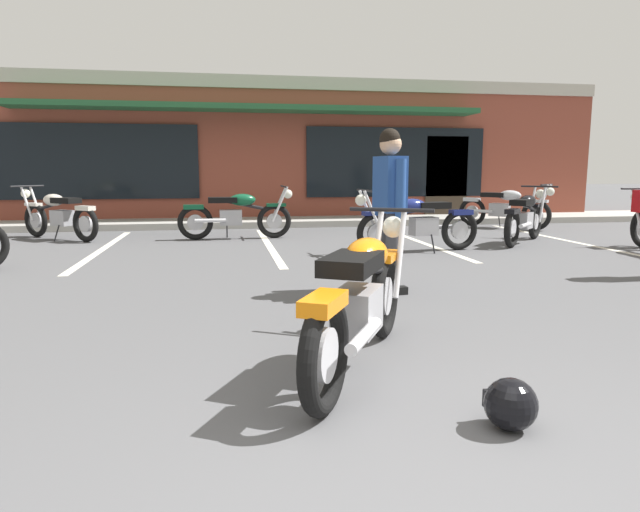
% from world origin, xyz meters
% --- Properties ---
extents(ground_plane, '(80.00, 80.00, 0.00)m').
position_xyz_m(ground_plane, '(0.00, 3.74, 0.00)').
color(ground_plane, '#515154').
extents(sidewalk_kerb, '(22.00, 1.80, 0.14)m').
position_xyz_m(sidewalk_kerb, '(0.00, 11.58, 0.07)').
color(sidewalk_kerb, '#A8A59E').
rests_on(sidewalk_kerb, ground_plane).
extents(brick_storefront_building, '(17.72, 7.11, 3.45)m').
position_xyz_m(brick_storefront_building, '(0.00, 15.20, 1.73)').
color(brick_storefront_building, brown).
rests_on(brick_storefront_building, ground_plane).
extents(painted_stall_lines, '(10.84, 4.80, 0.01)m').
position_xyz_m(painted_stall_lines, '(0.00, 7.98, 0.00)').
color(painted_stall_lines, silver).
rests_on(painted_stall_lines, ground_plane).
extents(motorcycle_foreground_classic, '(1.28, 1.91, 0.98)m').
position_xyz_m(motorcycle_foreground_classic, '(0.10, 1.95, 0.46)').
color(motorcycle_foreground_classic, black).
rests_on(motorcycle_foreground_classic, ground_plane).
extents(motorcycle_red_sportbike, '(2.10, 0.74, 0.98)m').
position_xyz_m(motorcycle_red_sportbike, '(2.21, 6.76, 0.46)').
color(motorcycle_red_sportbike, black).
rests_on(motorcycle_red_sportbike, ground_plane).
extents(motorcycle_blue_standard, '(2.11, 0.66, 0.98)m').
position_xyz_m(motorcycle_blue_standard, '(-0.51, 8.93, 0.46)').
color(motorcycle_blue_standard, black).
rests_on(motorcycle_blue_standard, ground_plane).
extents(motorcycle_green_cafe_racer, '(1.53, 1.75, 0.98)m').
position_xyz_m(motorcycle_green_cafe_racer, '(5.30, 9.85, 0.46)').
color(motorcycle_green_cafe_racer, black).
rests_on(motorcycle_green_cafe_racer, ground_plane).
extents(motorcycle_orange_scrambler, '(1.65, 1.65, 0.98)m').
position_xyz_m(motorcycle_orange_scrambler, '(4.42, 7.48, 0.46)').
color(motorcycle_orange_scrambler, black).
rests_on(motorcycle_orange_scrambler, ground_plane).
extents(motorcycle_cream_vintage, '(1.74, 1.56, 0.98)m').
position_xyz_m(motorcycle_cream_vintage, '(-3.71, 9.42, 0.46)').
color(motorcycle_cream_vintage, black).
rests_on(motorcycle_cream_vintage, ground_plane).
extents(person_in_shorts_foreground, '(0.31, 0.61, 1.68)m').
position_xyz_m(person_in_shorts_foreground, '(0.91, 4.04, 0.95)').
color(person_in_shorts_foreground, black).
rests_on(person_in_shorts_foreground, ground_plane).
extents(helmet_on_pavement, '(0.26, 0.26, 0.26)m').
position_xyz_m(helmet_on_pavement, '(0.60, 0.96, 0.13)').
color(helmet_on_pavement, black).
rests_on(helmet_on_pavement, ground_plane).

